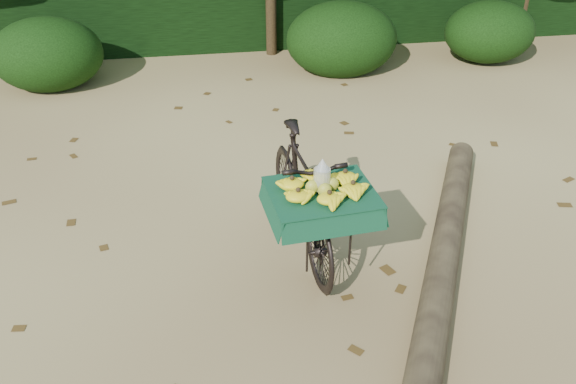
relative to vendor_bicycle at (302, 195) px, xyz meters
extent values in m
plane|color=tan|center=(-0.02, 0.35, -0.60)|extent=(80.00, 80.00, 0.00)
imported|color=black|center=(0.00, 0.03, -0.02)|extent=(0.72, 1.99, 1.17)
cube|color=black|center=(0.05, -0.57, 0.35)|extent=(0.46, 0.55, 0.03)
cube|color=#12432F|center=(0.05, -0.57, 0.37)|extent=(0.90, 0.77, 0.01)
ellipsoid|color=#A9A729|center=(0.13, -0.56, 0.43)|extent=(0.11, 0.09, 0.12)
ellipsoid|color=#A9A729|center=(0.04, -0.50, 0.43)|extent=(0.11, 0.09, 0.12)
ellipsoid|color=#A9A729|center=(-0.03, -0.58, 0.43)|extent=(0.11, 0.09, 0.12)
ellipsoid|color=#A9A729|center=(0.06, -0.64, 0.43)|extent=(0.11, 0.09, 0.12)
cylinder|color=#EAE5C6|center=(0.05, -0.56, 0.49)|extent=(0.14, 0.14, 0.18)
cylinder|color=brown|center=(1.32, -0.31, -0.47)|extent=(1.95, 3.47, 0.27)
camera|label=1|loc=(-0.87, -4.60, 2.93)|focal=38.00mm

